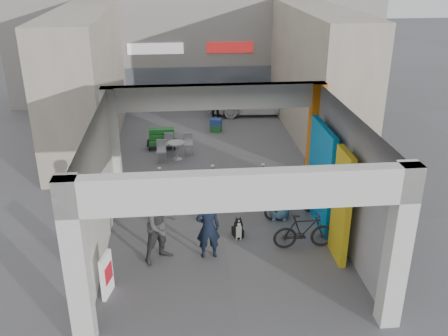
{
  "coord_description": "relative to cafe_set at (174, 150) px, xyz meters",
  "views": [
    {
      "loc": [
        -1.08,
        -11.75,
        6.93
      ],
      "look_at": [
        0.15,
        1.0,
        1.38
      ],
      "focal_mm": 40.0,
      "sensor_mm": 36.0,
      "label": 1
    }
  ],
  "objects": [
    {
      "name": "man_elderly",
      "position": [
        2.95,
        -4.91,
        0.51
      ],
      "size": [
        0.84,
        0.61,
        1.58
      ],
      "primitive_type": "imported",
      "rotation": [
        0.0,
        0.0,
        -0.15
      ],
      "color": "#50779C",
      "rests_on": "ground"
    },
    {
      "name": "man_with_dog",
      "position": [
        0.83,
        -6.64,
        0.53
      ],
      "size": [
        0.61,
        0.42,
        1.62
      ],
      "primitive_type": "imported",
      "rotation": [
        0.0,
        0.0,
        3.2
      ],
      "color": "black",
      "rests_on": "ground"
    },
    {
      "name": "plaza_bldg_left",
      "position": [
        -3.22,
        2.13,
        2.22
      ],
      "size": [
        2.0,
        9.0,
        5.0
      ],
      "primitive_type": "cube",
      "color": "#A89D8B",
      "rests_on": "ground"
    },
    {
      "name": "bollard_right",
      "position": [
        2.77,
        -3.13,
        0.17
      ],
      "size": [
        0.09,
        0.09,
        0.9
      ],
      "primitive_type": "cylinder",
      "color": "gray",
      "rests_on": "ground"
    },
    {
      "name": "cafe_set",
      "position": [
        0.0,
        0.0,
        0.0
      ],
      "size": [
        1.31,
        1.06,
        0.79
      ],
      "rotation": [
        0.0,
        0.0,
        -0.18
      ],
      "color": "#A9A9AE",
      "rests_on": "ground"
    },
    {
      "name": "far_building",
      "position": [
        1.28,
        8.62,
        3.71
      ],
      "size": [
        18.0,
        4.08,
        8.0
      ],
      "color": "white",
      "rests_on": "ground"
    },
    {
      "name": "crate_stack",
      "position": [
        1.78,
        2.68,
        -0.0
      ],
      "size": [
        0.53,
        0.46,
        0.56
      ],
      "rotation": [
        0.0,
        0.0,
        -0.27
      ],
      "color": "#185621",
      "rests_on": "ground"
    },
    {
      "name": "white_van",
      "position": [
        3.8,
        5.07,
        0.45
      ],
      "size": [
        4.4,
        1.98,
        1.47
      ],
      "primitive_type": "imported",
      "rotation": [
        0.0,
        0.0,
        1.51
      ],
      "color": "white",
      "rests_on": "ground"
    },
    {
      "name": "man_back_turned",
      "position": [
        -0.29,
        -6.65,
        0.68
      ],
      "size": [
        1.18,
        1.12,
        1.91
      ],
      "primitive_type": "imported",
      "rotation": [
        0.0,
        0.0,
        0.6
      ],
      "color": "#363638",
      "rests_on": "ground"
    },
    {
      "name": "bollard_center",
      "position": [
        1.2,
        -3.17,
        0.19
      ],
      "size": [
        0.09,
        0.09,
        0.94
      ],
      "primitive_type": "cylinder",
      "color": "gray",
      "rests_on": "ground"
    },
    {
      "name": "produce_stand",
      "position": [
        -0.44,
        0.91,
        0.02
      ],
      "size": [
        1.14,
        0.62,
        0.75
      ],
      "rotation": [
        0.0,
        0.0,
        0.17
      ],
      "color": "black",
      "rests_on": "ground"
    },
    {
      "name": "arcade_canopy",
      "position": [
        1.82,
        -6.19,
        2.02
      ],
      "size": [
        6.4,
        6.45,
        6.4
      ],
      "color": "#BCBCB7",
      "rests_on": "ground"
    },
    {
      "name": "advert_board_far",
      "position": [
        -1.46,
        -3.83,
        0.23
      ],
      "size": [
        0.11,
        0.55,
        1.0
      ],
      "rotation": [
        0.0,
        0.0,
        -0.01
      ],
      "color": "silver",
      "rests_on": "ground"
    },
    {
      "name": "bicycle_front",
      "position": [
        3.36,
        -4.79,
        0.21
      ],
      "size": [
        1.96,
        1.21,
        0.97
      ],
      "primitive_type": "imported",
      "rotation": [
        0.0,
        0.0,
        1.9
      ],
      "color": "black",
      "rests_on": "ground"
    },
    {
      "name": "bicycle_rear",
      "position": [
        3.26,
        -6.47,
        0.19
      ],
      "size": [
        1.57,
        0.46,
        0.94
      ],
      "primitive_type": "imported",
      "rotation": [
        0.0,
        0.0,
        1.58
      ],
      "color": "black",
      "rests_on": "ground"
    },
    {
      "name": "ground",
      "position": [
        1.28,
        -5.37,
        -0.28
      ],
      "size": [
        90.0,
        90.0,
        0.0
      ],
      "primitive_type": "plane",
      "color": "#4F4F54",
      "rests_on": "ground"
    },
    {
      "name": "advert_board_near",
      "position": [
        -1.46,
        -7.93,
        0.23
      ],
      "size": [
        0.21,
        0.55,
        1.0
      ],
      "rotation": [
        0.0,
        0.0,
        -0.25
      ],
      "color": "silver",
      "rests_on": "ground"
    },
    {
      "name": "plaza_bldg_right",
      "position": [
        5.78,
        2.13,
        2.22
      ],
      "size": [
        2.0,
        9.0,
        5.0
      ],
      "primitive_type": "cube",
      "color": "#A89D8B",
      "rests_on": "ground"
    },
    {
      "name": "bollard_left",
      "position": [
        -0.42,
        -2.92,
        0.13
      ],
      "size": [
        0.09,
        0.09,
        0.82
      ],
      "primitive_type": "cylinder",
      "color": "gray",
      "rests_on": "ground"
    },
    {
      "name": "man_crates",
      "position": [
        1.85,
        3.76,
        0.6
      ],
      "size": [
        1.12,
        0.79,
        1.77
      ],
      "primitive_type": "imported",
      "rotation": [
        0.0,
        0.0,
        3.53
      ],
      "color": "black",
      "rests_on": "ground"
    },
    {
      "name": "border_collie",
      "position": [
        1.67,
        -5.84,
        -0.03
      ],
      "size": [
        0.23,
        0.46,
        0.63
      ],
      "rotation": [
        0.0,
        0.0,
        0.26
      ],
      "color": "black",
      "rests_on": "ground"
    }
  ]
}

